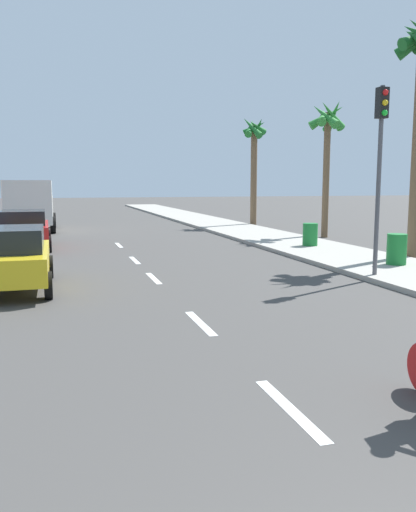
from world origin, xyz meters
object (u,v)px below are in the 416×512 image
at_px(parked_car_red, 24,228).
at_px(palm_tree_far, 327,132).
at_px(trash_bin_near, 397,249).
at_px(delivery_truck, 30,204).
at_px(palm_tree_distant, 254,146).
at_px(traffic_signal, 380,147).
at_px(parked_car_yellow, 11,257).
at_px(trash_bin_far, 310,234).

xyz_separation_m(parked_car_red, palm_tree_far, (13.94, 0.74, 4.25)).
height_order(parked_car_red, trash_bin_near, parked_car_red).
relative_size(delivery_truck, palm_tree_far, 0.94).
distance_m(palm_tree_distant, traffic_signal, 18.69).
xyz_separation_m(palm_tree_far, palm_tree_distant, (-0.81, 7.64, -0.20)).
distance_m(parked_car_yellow, parked_car_red, 8.66).
height_order(palm_tree_far, trash_bin_near, palm_tree_far).
height_order(parked_car_yellow, parked_car_red, same).
bearing_deg(parked_car_yellow, palm_tree_distant, 52.86).
bearing_deg(palm_tree_distant, delivery_truck, 179.82).
distance_m(delivery_truck, palm_tree_far, 16.40).
relative_size(palm_tree_distant, trash_bin_far, 7.58).
relative_size(delivery_truck, trash_bin_far, 6.91).
xyz_separation_m(palm_tree_distant, trash_bin_far, (-2.02, -11.64, -4.30)).
bearing_deg(parked_car_red, palm_tree_distant, 31.66).
bearing_deg(trash_bin_near, delivery_truck, 124.07).
bearing_deg(palm_tree_distant, trash_bin_far, -99.84).
height_order(parked_car_red, delivery_truck, delivery_truck).
bearing_deg(palm_tree_far, traffic_signal, -111.77).
xyz_separation_m(parked_car_red, delivery_truck, (-0.10, 8.42, 0.66)).
xyz_separation_m(parked_car_yellow, palm_tree_distant, (12.97, 17.04, 4.05)).
relative_size(palm_tree_far, traffic_signal, 1.27).
bearing_deg(trash_bin_near, traffic_signal, -140.22).
bearing_deg(trash_bin_far, palm_tree_far, 54.72).
xyz_separation_m(delivery_truck, palm_tree_far, (14.04, -7.68, 3.59)).
distance_m(parked_car_red, traffic_signal, 14.14).
xyz_separation_m(traffic_signal, trash_bin_near, (1.70, 1.41, -2.99)).
height_order(parked_car_yellow, traffic_signal, traffic_signal).
height_order(delivery_truck, palm_tree_distant, palm_tree_distant).
distance_m(parked_car_yellow, palm_tree_distant, 21.79).
distance_m(parked_car_yellow, trash_bin_near, 11.21).
bearing_deg(delivery_truck, palm_tree_distant, 0.10).
relative_size(parked_car_red, palm_tree_far, 0.68).
bearing_deg(palm_tree_far, delivery_truck, 151.31).
bearing_deg(trash_bin_far, delivery_truck, 133.80).
height_order(traffic_signal, trash_bin_near, traffic_signal).
relative_size(parked_car_yellow, traffic_signal, 0.80).
height_order(palm_tree_far, trash_bin_far, palm_tree_far).
xyz_separation_m(traffic_signal, trash_bin_far, (1.43, 6.68, -3.01)).
distance_m(parked_car_yellow, delivery_truck, 17.10).
distance_m(traffic_signal, trash_bin_near, 3.72).
bearing_deg(trash_bin_far, parked_car_yellow, -153.76).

